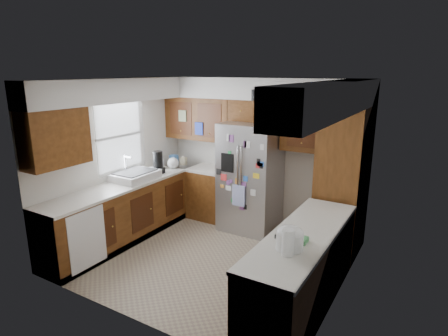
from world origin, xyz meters
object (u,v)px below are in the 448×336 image
at_px(pantry, 343,181).
at_px(paper_towel, 288,243).
at_px(rice_cooker, 290,237).
at_px(fridge, 250,177).

height_order(pantry, paper_towel, pantry).
distance_m(rice_cooker, paper_towel, 0.13).
height_order(pantry, fridge, pantry).
bearing_deg(paper_towel, pantry, 90.83).
distance_m(pantry, fridge, 1.51).
bearing_deg(pantry, paper_towel, -89.17).
xyz_separation_m(fridge, rice_cooker, (1.50, -2.12, 0.14)).
bearing_deg(rice_cooker, pantry, 89.98).
height_order(fridge, rice_cooker, fridge).
relative_size(pantry, rice_cooker, 7.70).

